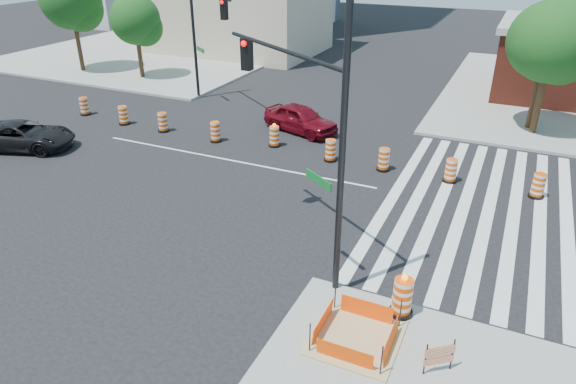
% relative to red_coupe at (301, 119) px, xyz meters
% --- Properties ---
extents(ground, '(120.00, 120.00, 0.00)m').
position_rel_red_coupe_xyz_m(ground, '(-1.40, -4.92, -0.72)').
color(ground, black).
rests_on(ground, ground).
extents(sidewalk_nw, '(22.00, 22.00, 0.15)m').
position_rel_red_coupe_xyz_m(sidewalk_nw, '(-19.40, 13.08, -0.64)').
color(sidewalk_nw, gray).
rests_on(sidewalk_nw, ground).
extents(crosswalk_east, '(6.75, 13.50, 0.01)m').
position_rel_red_coupe_xyz_m(crosswalk_east, '(9.55, -4.92, -0.71)').
color(crosswalk_east, silver).
rests_on(crosswalk_east, ground).
extents(lane_centerline, '(14.00, 0.12, 0.01)m').
position_rel_red_coupe_xyz_m(lane_centerline, '(-1.40, -4.92, -0.71)').
color(lane_centerline, silver).
rests_on(lane_centerline, ground).
extents(excavation_pit, '(2.20, 2.20, 0.90)m').
position_rel_red_coupe_xyz_m(excavation_pit, '(7.60, -13.92, -0.49)').
color(excavation_pit, tan).
rests_on(excavation_pit, ground).
extents(red_coupe, '(4.52, 2.87, 1.43)m').
position_rel_red_coupe_xyz_m(red_coupe, '(0.00, 0.00, 0.00)').
color(red_coupe, '#630813').
rests_on(red_coupe, ground).
extents(dark_suv, '(5.29, 3.71, 1.34)m').
position_rel_red_coupe_xyz_m(dark_suv, '(-11.29, -7.86, -0.05)').
color(dark_suv, black).
rests_on(dark_suv, ground).
extents(signal_pole_se, '(5.23, 3.57, 8.19)m').
position_rel_red_coupe_xyz_m(signal_pole_se, '(4.96, -11.12, 4.30)').
color(signal_pole_se, black).
rests_on(signal_pole_se, ground).
extents(signal_pole_nw, '(5.03, 3.83, 8.17)m').
position_rel_red_coupe_xyz_m(signal_pole_nw, '(-7.08, 2.01, 4.29)').
color(signal_pole_nw, black).
rests_on(signal_pole_nw, ground).
extents(pit_drum, '(0.66, 0.66, 1.29)m').
position_rel_red_coupe_xyz_m(pit_drum, '(8.41, -12.45, -0.03)').
color(pit_drum, black).
rests_on(pit_drum, ground).
extents(barricade, '(0.63, 0.51, 0.91)m').
position_rel_red_coupe_xyz_m(barricade, '(9.69, -14.14, -0.06)').
color(barricade, '#EF4B05').
rests_on(barricade, ground).
extents(tree_north_a, '(4.39, 4.39, 7.47)m').
position_rel_red_coupe_xyz_m(tree_north_a, '(-20.23, 5.17, 4.30)').
color(tree_north_a, '#382314').
rests_on(tree_north_a, ground).
extents(tree_north_b, '(3.46, 3.43, 5.84)m').
position_rel_red_coupe_xyz_m(tree_north_b, '(-14.79, 5.42, 3.20)').
color(tree_north_b, '#382314').
rests_on(tree_north_b, ground).
extents(tree_north_c, '(3.99, 3.99, 6.78)m').
position_rel_red_coupe_xyz_m(tree_north_c, '(11.26, 4.68, 3.83)').
color(tree_north_c, '#382314').
rests_on(tree_north_c, ground).
extents(tree_north_d, '(3.89, 3.89, 6.61)m').
position_rel_red_coupe_xyz_m(tree_north_d, '(11.05, 5.43, 3.72)').
color(tree_north_d, '#382314').
rests_on(tree_north_d, ground).
extents(median_drum_0, '(0.60, 0.60, 1.02)m').
position_rel_red_coupe_xyz_m(median_drum_0, '(-12.49, -2.64, -0.24)').
color(median_drum_0, black).
rests_on(median_drum_0, ground).
extents(median_drum_1, '(0.60, 0.60, 1.02)m').
position_rel_red_coupe_xyz_m(median_drum_1, '(-9.30, -3.00, -0.24)').
color(median_drum_1, black).
rests_on(median_drum_1, ground).
extents(median_drum_2, '(0.60, 0.60, 1.02)m').
position_rel_red_coupe_xyz_m(median_drum_2, '(-6.63, -3.03, -0.24)').
color(median_drum_2, black).
rests_on(median_drum_2, ground).
extents(median_drum_3, '(0.60, 0.60, 1.02)m').
position_rel_red_coupe_xyz_m(median_drum_3, '(-3.32, -3.12, -0.24)').
color(median_drum_3, black).
rests_on(median_drum_3, ground).
extents(median_drum_4, '(0.60, 0.60, 1.18)m').
position_rel_red_coupe_xyz_m(median_drum_4, '(-0.33, -2.46, -0.23)').
color(median_drum_4, black).
rests_on(median_drum_4, ground).
extents(median_drum_5, '(0.60, 0.60, 1.02)m').
position_rel_red_coupe_xyz_m(median_drum_5, '(2.82, -3.00, -0.24)').
color(median_drum_5, black).
rests_on(median_drum_5, ground).
extents(median_drum_6, '(0.60, 0.60, 1.02)m').
position_rel_red_coupe_xyz_m(median_drum_6, '(5.33, -3.02, -0.24)').
color(median_drum_6, black).
rests_on(median_drum_6, ground).
extents(median_drum_7, '(0.60, 0.60, 1.02)m').
position_rel_red_coupe_xyz_m(median_drum_7, '(8.22, -3.00, -0.24)').
color(median_drum_7, black).
rests_on(median_drum_7, ground).
extents(median_drum_8, '(0.60, 0.60, 1.02)m').
position_rel_red_coupe_xyz_m(median_drum_8, '(11.60, -3.03, -0.24)').
color(median_drum_8, black).
rests_on(median_drum_8, ground).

